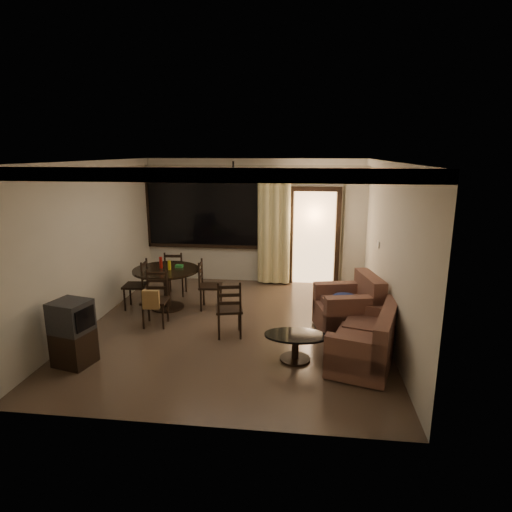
# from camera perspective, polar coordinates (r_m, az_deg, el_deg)

# --- Properties ---
(ground) EXTENTS (5.50, 5.50, 0.00)m
(ground) POSITION_cam_1_polar(r_m,az_deg,el_deg) (7.49, -2.78, -9.44)
(ground) COLOR #7F6651
(ground) RESTS_ON ground
(room_shell) EXTENTS (5.50, 6.70, 5.50)m
(room_shell) POSITION_cam_1_polar(r_m,az_deg,el_deg) (8.64, 2.93, 6.33)
(room_shell) COLOR beige
(room_shell) RESTS_ON ground
(dining_table) EXTENTS (1.25, 1.25, 1.00)m
(dining_table) POSITION_cam_1_polar(r_m,az_deg,el_deg) (8.33, -11.86, -2.80)
(dining_table) COLOR black
(dining_table) RESTS_ON ground
(dining_chair_west) EXTENTS (0.45, 0.45, 0.95)m
(dining_chair_west) POSITION_cam_1_polar(r_m,az_deg,el_deg) (8.57, -15.62, -4.88)
(dining_chair_west) COLOR black
(dining_chair_west) RESTS_ON ground
(dining_chair_east) EXTENTS (0.45, 0.45, 0.95)m
(dining_chair_east) POSITION_cam_1_polar(r_m,az_deg,el_deg) (8.27, -6.10, -5.11)
(dining_chair_east) COLOR black
(dining_chair_east) RESTS_ON ground
(dining_chair_south) EXTENTS (0.45, 0.51, 0.95)m
(dining_chair_south) POSITION_cam_1_polar(r_m,az_deg,el_deg) (7.64, -13.28, -6.85)
(dining_chair_south) COLOR black
(dining_chair_south) RESTS_ON ground
(dining_chair_north) EXTENTS (0.45, 0.45, 0.95)m
(dining_chair_north) POSITION_cam_1_polar(r_m,az_deg,el_deg) (9.16, -10.60, -3.39)
(dining_chair_north) COLOR black
(dining_chair_north) RESTS_ON ground
(tv_cabinet) EXTENTS (0.58, 0.55, 0.94)m
(tv_cabinet) POSITION_cam_1_polar(r_m,az_deg,el_deg) (6.61, -23.25, -9.41)
(tv_cabinet) COLOR black
(tv_cabinet) RESTS_ON ground
(sofa) EXTENTS (1.19, 1.66, 0.80)m
(sofa) POSITION_cam_1_polar(r_m,az_deg,el_deg) (6.41, 14.68, -10.93)
(sofa) COLOR #452320
(sofa) RESTS_ON ground
(armchair) EXTENTS (1.13, 1.13, 0.96)m
(armchair) POSITION_cam_1_polar(r_m,az_deg,el_deg) (7.32, 12.50, -6.97)
(armchair) COLOR #452320
(armchair) RESTS_ON ground
(coffee_table) EXTENTS (0.90, 0.54, 0.40)m
(coffee_table) POSITION_cam_1_polar(r_m,az_deg,el_deg) (6.31, 5.27, -11.48)
(coffee_table) COLOR black
(coffee_table) RESTS_ON ground
(side_chair) EXTENTS (0.51, 0.51, 0.96)m
(side_chair) POSITION_cam_1_polar(r_m,az_deg,el_deg) (7.06, -3.58, -8.40)
(side_chair) COLOR black
(side_chair) RESTS_ON ground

